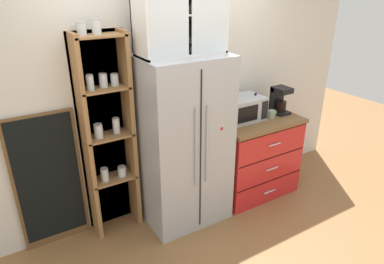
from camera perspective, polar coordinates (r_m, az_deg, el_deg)
name	(u,v)px	position (r m, az deg, el deg)	size (l,w,h in m)	color
ground_plane	(186,215)	(3.87, -1.01, -13.51)	(10.65, 10.65, 0.00)	olive
wall_back_cream	(165,93)	(3.60, -4.41, 6.38)	(4.96, 0.10, 2.55)	silver
refrigerator	(183,142)	(3.45, -1.42, -1.66)	(0.83, 0.65, 1.73)	#ADAFB5
pantry_shelf_column	(106,132)	(3.35, -13.89, -0.03)	(0.50, 0.27, 2.06)	brown
counter_cabinet	(253,155)	(4.12, 9.94, -3.78)	(0.98, 0.66, 0.93)	red
microwave	(243,109)	(3.82, 8.35, 3.84)	(0.44, 0.33, 0.26)	#ADAFB5
coffee_maker	(279,100)	(4.11, 14.14, 5.15)	(0.17, 0.20, 0.31)	black
mug_sage	(272,114)	(3.98, 12.98, 2.91)	(0.12, 0.09, 0.08)	#8CA37F
bottle_cobalt	(255,107)	(3.91, 10.25, 4.09)	(0.07, 0.07, 0.29)	navy
bottle_amber	(220,113)	(3.70, 4.62, 3.18)	(0.07, 0.07, 0.28)	brown
upper_cabinet	(179,14)	(3.17, -2.10, 18.79)	(0.80, 0.32, 0.69)	silver
chalkboard_menu	(49,181)	(3.45, -22.47, -7.49)	(0.60, 0.04, 1.31)	brown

